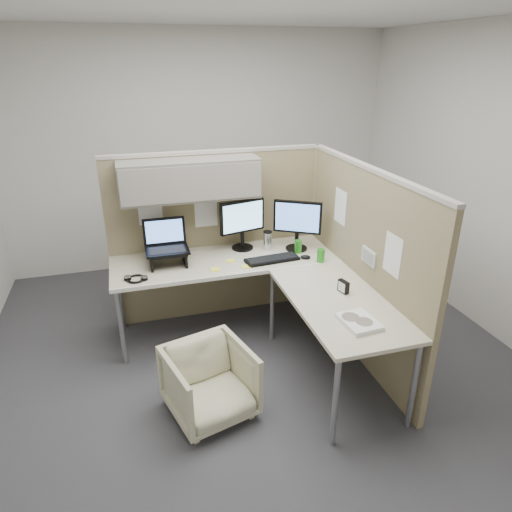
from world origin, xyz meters
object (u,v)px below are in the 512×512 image
object	(u,v)px
desk	(263,279)
office_chair	(210,380)
monitor_left	(242,221)
keyboard	(272,259)

from	to	relation	value
desk	office_chair	bearing A→B (deg)	-132.38
desk	monitor_left	bearing A→B (deg)	91.78
office_chair	keyboard	size ratio (longest dim) A/B	1.20
office_chair	monitor_left	bearing A→B (deg)	49.95
monitor_left	keyboard	distance (m)	0.47
office_chair	monitor_left	distance (m)	1.55
desk	keyboard	xyz separation A→B (m)	(0.16, 0.25, 0.05)
office_chair	keyboard	distance (m)	1.26
desk	office_chair	xyz separation A→B (m)	(-0.59, -0.65, -0.40)
desk	monitor_left	xyz separation A→B (m)	(-0.02, 0.60, 0.32)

